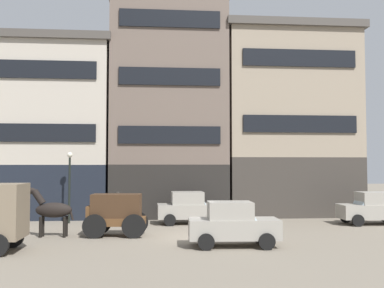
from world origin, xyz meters
TOP-DOWN VIEW (x-y plane):
  - ground_plane at (0.00, 0.00)m, footprint 120.00×120.00m
  - building_far_left at (-8.31, 9.83)m, footprint 7.94×6.55m
  - building_center_left at (-0.67, 9.83)m, footprint 8.04×6.55m
  - building_center_right at (7.64, 9.83)m, footprint 9.28×6.55m
  - cargo_wagon at (-3.46, 0.66)m, footprint 3.00×1.70m
  - draft_horse at (-6.41, 0.66)m, footprint 2.35×0.72m
  - sedan_dark at (1.60, -2.49)m, footprint 3.77×1.99m
  - sedan_light at (0.39, 4.81)m, footprint 3.73×1.93m
  - sedan_parked_curb at (10.75, 3.66)m, footprint 3.75×1.96m
  - pedestrian_officer at (-3.75, 5.69)m, footprint 0.37×0.37m
  - streetlamp_curbside at (-6.53, 5.66)m, footprint 0.32×0.32m

SIDE VIEW (x-z plane):
  - ground_plane at x=0.00m, z-range 0.00..0.00m
  - sedan_dark at x=1.60m, z-range 0.00..1.83m
  - sedan_light at x=0.39m, z-range 0.00..1.83m
  - sedan_parked_curb at x=10.75m, z-range 0.00..1.83m
  - pedestrian_officer at x=-3.75m, z-range 0.08..1.88m
  - cargo_wagon at x=-3.46m, z-range 0.16..2.14m
  - draft_horse at x=-6.41m, z-range 0.12..2.42m
  - streetlamp_curbside at x=-6.53m, z-range 0.61..4.73m
  - building_far_left at x=-8.31m, z-range 0.04..11.67m
  - building_center_right at x=7.64m, z-range 0.04..12.89m
  - building_center_left at x=-0.67m, z-range 0.04..14.93m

